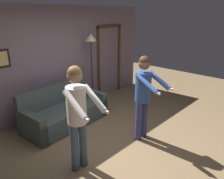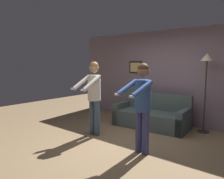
# 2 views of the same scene
# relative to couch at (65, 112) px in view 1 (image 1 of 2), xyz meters

# --- Properties ---
(ground_plane) EXTENTS (12.00, 12.00, 0.00)m
(ground_plane) POSITION_rel_couch_xyz_m (0.21, -1.48, -0.28)
(ground_plane) COLOR olive
(back_wall_assembly) EXTENTS (6.40, 0.10, 2.60)m
(back_wall_assembly) POSITION_rel_couch_xyz_m (0.23, 0.74, 1.02)
(back_wall_assembly) COLOR slate
(back_wall_assembly) RESTS_ON ground_plane
(couch) EXTENTS (1.96, 1.00, 0.87)m
(couch) POSITION_rel_couch_xyz_m (0.00, 0.00, 0.00)
(couch) COLOR #44514C
(couch) RESTS_ON ground_plane
(torchiere_lamp) EXTENTS (0.30, 0.30, 1.91)m
(torchiere_lamp) POSITION_rel_couch_xyz_m (1.21, 0.41, 1.28)
(torchiere_lamp) COLOR #332D28
(torchiere_lamp) RESTS_ON ground_plane
(person_standing_left) EXTENTS (0.46, 0.68, 1.72)m
(person_standing_left) POSITION_rel_couch_xyz_m (-0.73, -1.44, 0.77)
(person_standing_left) COLOR #3D5065
(person_standing_left) RESTS_ON ground_plane
(person_standing_right) EXTENTS (0.49, 0.71, 1.69)m
(person_standing_right) POSITION_rel_couch_xyz_m (0.70, -1.63, 0.74)
(person_standing_right) COLOR navy
(person_standing_right) RESTS_ON ground_plane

